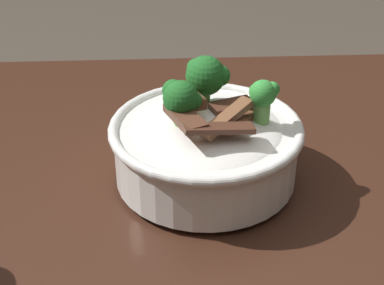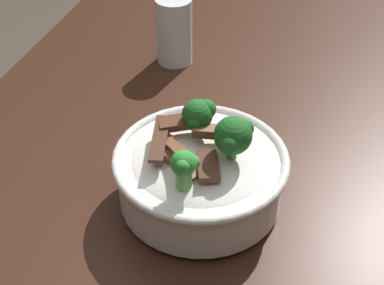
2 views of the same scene
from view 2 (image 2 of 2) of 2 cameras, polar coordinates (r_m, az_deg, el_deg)
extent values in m
cube|color=#381E14|center=(0.87, 1.62, -0.52)|extent=(1.58, 0.80, 0.05)
cube|color=#381E14|center=(1.74, -3.01, 5.88)|extent=(0.07, 0.07, 0.75)
cube|color=#381E14|center=(1.68, 18.76, 2.13)|extent=(0.07, 0.07, 0.75)
cylinder|color=white|center=(0.75, 0.86, -5.76)|extent=(0.10, 0.10, 0.01)
cylinder|color=white|center=(0.72, 0.89, -3.67)|extent=(0.22, 0.22, 0.07)
torus|color=white|center=(0.70, 0.92, -1.66)|extent=(0.23, 0.23, 0.01)
ellipsoid|color=white|center=(0.70, 0.91, -2.12)|extent=(0.19, 0.19, 0.05)
cube|color=brown|center=(0.67, -1.21, -2.02)|extent=(0.05, 0.07, 0.02)
cube|color=#4C2B1E|center=(0.66, 1.67, -2.48)|extent=(0.06, 0.04, 0.01)
cube|color=brown|center=(0.69, 2.18, 1.15)|extent=(0.03, 0.06, 0.02)
cube|color=brown|center=(0.67, -1.88, -0.57)|extent=(0.06, 0.06, 0.02)
cube|color=#563323|center=(0.70, -1.04, 2.17)|extent=(0.05, 0.07, 0.01)
cube|color=#4C2B1E|center=(0.69, -3.40, 0.41)|extent=(0.08, 0.03, 0.02)
cylinder|color=#5B9947|center=(0.64, -0.87, -3.73)|extent=(0.02, 0.02, 0.03)
sphere|color=green|center=(0.62, -0.89, -2.17)|extent=(0.03, 0.03, 0.03)
sphere|color=green|center=(0.61, -1.02, -2.54)|extent=(0.02, 0.02, 0.02)
sphere|color=green|center=(0.63, 0.13, -2.09)|extent=(0.02, 0.02, 0.02)
cylinder|color=#5B9947|center=(0.68, 4.20, -1.07)|extent=(0.01, 0.01, 0.02)
sphere|color=#1E6023|center=(0.66, 4.31, 0.75)|extent=(0.05, 0.05, 0.05)
sphere|color=#1E6023|center=(0.65, 3.95, -0.15)|extent=(0.03, 0.03, 0.03)
sphere|color=#1E6023|center=(0.66, 5.57, 1.48)|extent=(0.02, 0.02, 0.02)
cylinder|color=#5B9947|center=(0.71, 0.56, 1.30)|extent=(0.02, 0.02, 0.02)
sphere|color=#1E6023|center=(0.70, 0.57, 2.95)|extent=(0.04, 0.04, 0.04)
sphere|color=#1E6023|center=(0.69, 0.28, 2.09)|extent=(0.02, 0.02, 0.02)
sphere|color=#1E6023|center=(0.70, 1.52, 3.51)|extent=(0.03, 0.03, 0.03)
cylinder|color=white|center=(1.04, -1.81, 8.71)|extent=(0.06, 0.06, 0.00)
cylinder|color=white|center=(1.01, -1.88, 11.60)|extent=(0.07, 0.07, 0.12)
cylinder|color=silver|center=(1.03, -1.84, 10.08)|extent=(0.06, 0.06, 0.06)
camera|label=1|loc=(0.92, -40.32, 24.37)|focal=54.99mm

